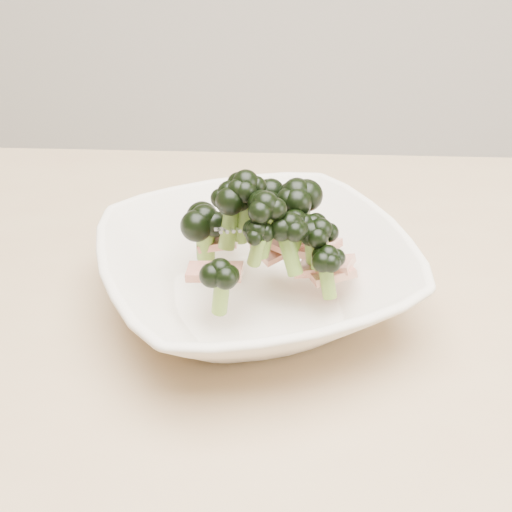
# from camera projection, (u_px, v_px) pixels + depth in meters

# --- Properties ---
(dining_table) EXTENTS (1.20, 0.80, 0.75)m
(dining_table) POSITION_uv_depth(u_px,v_px,m) (361.00, 451.00, 0.61)
(dining_table) COLOR tan
(dining_table) RESTS_ON ground
(broccoli_dish) EXTENTS (0.34, 0.34, 0.13)m
(broccoli_dish) POSITION_uv_depth(u_px,v_px,m) (258.00, 266.00, 0.61)
(broccoli_dish) COLOR beige
(broccoli_dish) RESTS_ON dining_table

